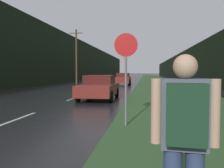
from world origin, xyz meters
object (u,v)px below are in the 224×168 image
object	(u,v)px
car_passing_far	(123,79)
stop_sign	(126,69)
hitchhiker_with_backpack	(184,137)
car_passing_near	(99,87)

from	to	relation	value
car_passing_far	stop_sign	bearing A→B (deg)	95.57
hitchhiker_with_backpack	car_passing_near	world-z (taller)	hitchhiker_with_backpack
car_passing_near	stop_sign	bearing A→B (deg)	107.52
hitchhiker_with_backpack	car_passing_near	size ratio (longest dim) A/B	0.41
stop_sign	car_passing_far	world-z (taller)	stop_sign
stop_sign	hitchhiker_with_backpack	distance (m)	5.08
stop_sign	car_passing_near	world-z (taller)	stop_sign
stop_sign	car_passing_near	xyz separation A→B (m)	(-2.19, 6.93, -1.03)
car_passing_far	hitchhiker_with_backpack	bearing A→B (deg)	96.55
stop_sign	hitchhiker_with_backpack	bearing A→B (deg)	-79.02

